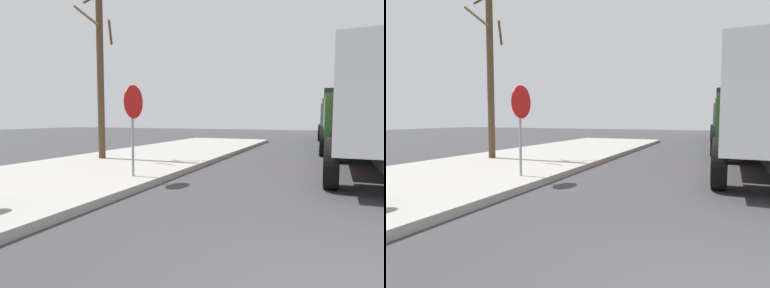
% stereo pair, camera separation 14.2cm
% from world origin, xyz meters
% --- Properties ---
extents(stop_sign, '(0.76, 0.08, 2.10)m').
position_xyz_m(stop_sign, '(3.69, 4.64, 1.60)').
color(stop_sign, gray).
rests_on(stop_sign, sidewalk_curb).
extents(dump_truck_green, '(7.06, 2.94, 3.00)m').
position_xyz_m(dump_truck_green, '(13.60, -0.51, 1.61)').
color(dump_truck_green, '#237033').
rests_on(dump_truck_green, ground).
extents(dump_truck_gray, '(7.01, 2.83, 3.00)m').
position_xyz_m(dump_truck_gray, '(22.60, -0.22, 1.61)').
color(dump_truck_gray, slate).
rests_on(dump_truck_gray, ground).
extents(bare_tree, '(1.36, 1.24, 5.88)m').
position_xyz_m(bare_tree, '(6.17, 7.53, 3.15)').
color(bare_tree, '#4C3823').
rests_on(bare_tree, sidewalk_curb).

